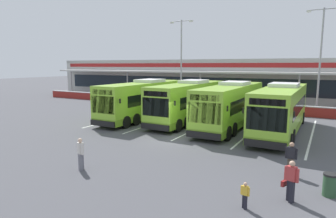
{
  "coord_description": "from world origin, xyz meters",
  "views": [
    {
      "loc": [
        9.23,
        -17.5,
        5.18
      ],
      "look_at": [
        -2.18,
        3.0,
        1.6
      ],
      "focal_mm": 30.9,
      "sensor_mm": 36.0,
      "label": 1
    }
  ],
  "objects": [
    {
      "name": "ground_plane",
      "position": [
        0.0,
        0.0,
        0.0
      ],
      "size": [
        200.0,
        200.0,
        0.0
      ],
      "primitive_type": "plane",
      "color": "#4C4C51"
    },
    {
      "name": "pedestrian_with_handbag",
      "position": [
        8.23,
        -6.11,
        0.86
      ],
      "size": [
        0.64,
        0.46,
        1.62
      ],
      "color": "black",
      "rests_on": "ground"
    },
    {
      "name": "litter_bin",
      "position": [
        9.56,
        -4.85,
        0.47
      ],
      "size": [
        0.54,
        0.54,
        0.93
      ],
      "color": "#2D5133",
      "rests_on": "ground"
    },
    {
      "name": "red_barrier_wall",
      "position": [
        0.0,
        14.5,
        0.56
      ],
      "size": [
        60.0,
        0.4,
        1.1
      ],
      "color": "maroon",
      "rests_on": "ground"
    },
    {
      "name": "bay_stripe_west",
      "position": [
        -4.2,
        6.0,
        0.0
      ],
      "size": [
        0.14,
        13.0,
        0.01
      ],
      "primitive_type": "cube",
      "color": "silver",
      "rests_on": "ground"
    },
    {
      "name": "pedestrian_near_bin",
      "position": [
        7.93,
        -3.29,
        0.87
      ],
      "size": [
        0.53,
        0.31,
        1.62
      ],
      "color": "#4C4238",
      "rests_on": "ground"
    },
    {
      "name": "lamp_post_west",
      "position": [
        -8.2,
        17.44,
        6.29
      ],
      "size": [
        3.24,
        0.28,
        11.0
      ],
      "color": "#9E9EA3",
      "rests_on": "ground"
    },
    {
      "name": "coach_bus_right_centre",
      "position": [
        6.18,
        5.78,
        1.79
      ],
      "size": [
        2.99,
        12.15,
        3.78
      ],
      "color": "#8CC633",
      "rests_on": "ground"
    },
    {
      "name": "coach_bus_centre",
      "position": [
        2.18,
        6.1,
        1.79
      ],
      "size": [
        2.99,
        12.15,
        3.78
      ],
      "color": "#8CC633",
      "rests_on": "ground"
    },
    {
      "name": "coach_bus_leftmost",
      "position": [
        -6.36,
        5.84,
        1.79
      ],
      "size": [
        2.99,
        12.15,
        3.78
      ],
      "color": "#8CC633",
      "rests_on": "ground"
    },
    {
      "name": "bay_stripe_mid_east",
      "position": [
        8.4,
        6.0,
        0.0
      ],
      "size": [
        0.14,
        13.0,
        0.01
      ],
      "primitive_type": "cube",
      "color": "silver",
      "rests_on": "ground"
    },
    {
      "name": "pedestrian_in_dark_coat",
      "position": [
        -1.28,
        -7.54,
        0.87
      ],
      "size": [
        0.53,
        0.39,
        1.62
      ],
      "color": "slate",
      "rests_on": "ground"
    },
    {
      "name": "lamp_post_centre",
      "position": [
        8.25,
        17.2,
        6.29
      ],
      "size": [
        3.24,
        0.28,
        11.0
      ],
      "color": "#9E9EA3",
      "rests_on": "ground"
    },
    {
      "name": "bay_stripe_far_west",
      "position": [
        -8.4,
        6.0,
        0.0
      ],
      "size": [
        0.14,
        13.0,
        0.01
      ],
      "primitive_type": "cube",
      "color": "silver",
      "rests_on": "ground"
    },
    {
      "name": "pedestrian_child",
      "position": [
        6.87,
        -7.52,
        0.54
      ],
      "size": [
        0.33,
        0.21,
        1.0
      ],
      "color": "black",
      "rests_on": "ground"
    },
    {
      "name": "bay_stripe_centre",
      "position": [
        4.2,
        6.0,
        0.0
      ],
      "size": [
        0.14,
        13.0,
        0.01
      ],
      "primitive_type": "cube",
      "color": "silver",
      "rests_on": "ground"
    },
    {
      "name": "terminal_building",
      "position": [
        -0.0,
        26.91,
        3.01
      ],
      "size": [
        70.0,
        13.0,
        6.0
      ],
      "color": "#B7B7B2",
      "rests_on": "ground"
    },
    {
      "name": "coach_bus_left_centre",
      "position": [
        -2.01,
        6.78,
        1.79
      ],
      "size": [
        2.99,
        12.15,
        3.78
      ],
      "color": "#8CC633",
      "rests_on": "ground"
    },
    {
      "name": "bay_stripe_mid_west",
      "position": [
        0.0,
        6.0,
        0.0
      ],
      "size": [
        0.14,
        13.0,
        0.01
      ],
      "primitive_type": "cube",
      "color": "silver",
      "rests_on": "ground"
    }
  ]
}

